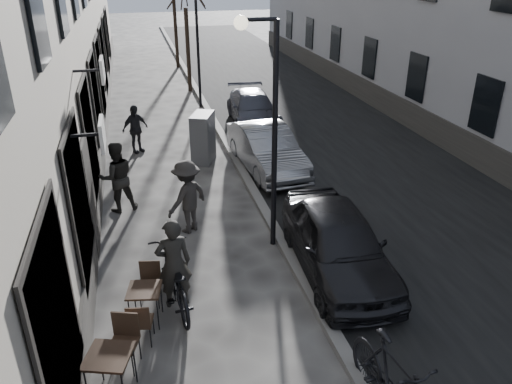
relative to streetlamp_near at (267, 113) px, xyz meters
name	(u,v)px	position (x,y,z in m)	size (l,w,h in m)	color
road	(297,113)	(4.02, 10.00, -3.16)	(7.30, 60.00, 0.00)	black
kerb	(212,118)	(0.37, 10.00, -3.10)	(0.25, 60.00, 0.12)	slate
streetlamp_near	(267,113)	(0.00, 0.00, 0.00)	(0.90, 0.28, 5.09)	black
streetlamp_far	(193,33)	(0.00, 12.00, 0.00)	(0.90, 0.28, 5.09)	black
bistro_set_b	(111,371)	(-3.38, -3.70, -2.67)	(0.93, 1.65, 0.94)	black
bistro_set_c	(145,302)	(-2.80, -2.09, -2.72)	(0.69, 1.49, 0.85)	black
utility_cabinet	(203,138)	(-0.63, 5.55, -2.37)	(0.58, 1.06, 1.59)	#5A5A5C
bicycle	(175,279)	(-2.23, -1.70, -2.60)	(0.75, 2.14, 1.12)	black
cyclist_rider	(174,263)	(-2.23, -1.70, -2.24)	(0.67, 0.44, 1.84)	black
pedestrian_near	(117,177)	(-3.28, 2.62, -2.22)	(0.91, 0.71, 1.88)	#282622
pedestrian_mid	(187,197)	(-1.65, 1.09, -2.25)	(1.18, 0.68, 1.82)	#2D2A27
pedestrian_far	(135,129)	(-2.73, 6.92, -2.34)	(0.96, 0.40, 1.64)	black
car_near	(338,242)	(1.17, -1.40, -2.45)	(1.68, 4.18, 1.42)	black
car_mid	(266,149)	(1.17, 4.38, -2.48)	(1.45, 4.15, 1.37)	gray
car_far	(253,108)	(1.87, 9.08, -2.54)	(1.73, 4.26, 1.24)	#3B3C46
moped	(393,383)	(0.52, -5.05, -2.52)	(0.60, 2.12, 1.27)	black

